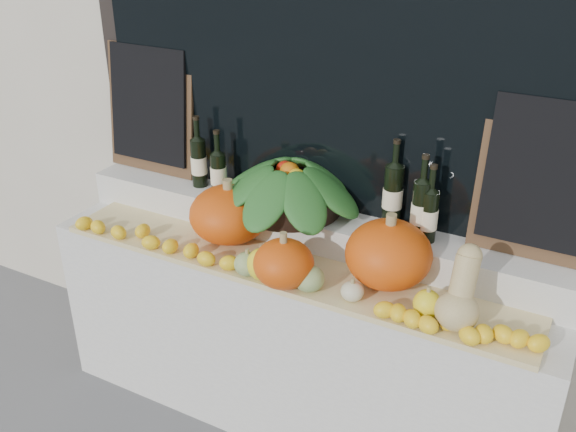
% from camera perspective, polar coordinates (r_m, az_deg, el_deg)
% --- Properties ---
extents(display_sill, '(2.30, 0.55, 0.88)m').
position_cam_1_polar(display_sill, '(3.04, 0.68, -10.93)').
color(display_sill, silver).
rests_on(display_sill, ground).
extents(rear_tier, '(2.30, 0.25, 0.16)m').
position_cam_1_polar(rear_tier, '(2.87, 2.12, -1.06)').
color(rear_tier, silver).
rests_on(rear_tier, display_sill).
extents(straw_bedding, '(2.10, 0.32, 0.02)m').
position_cam_1_polar(straw_bedding, '(2.69, -0.50, -4.75)').
color(straw_bedding, tan).
rests_on(straw_bedding, display_sill).
extents(pumpkin_left, '(0.42, 0.42, 0.25)m').
position_cam_1_polar(pumpkin_left, '(2.84, -5.26, 0.16)').
color(pumpkin_left, '#DD4F0B').
rests_on(pumpkin_left, straw_bedding).
extents(pumpkin_right, '(0.41, 0.41, 0.27)m').
position_cam_1_polar(pumpkin_right, '(2.54, 8.92, -3.38)').
color(pumpkin_right, '#DD4F0B').
rests_on(pumpkin_right, straw_bedding).
extents(pumpkin_center, '(0.30, 0.30, 0.19)m').
position_cam_1_polar(pumpkin_center, '(2.52, -0.40, -4.26)').
color(pumpkin_center, '#DD4F0B').
rests_on(pumpkin_center, straw_bedding).
extents(butternut_squash, '(0.16, 0.21, 0.30)m').
position_cam_1_polar(butternut_squash, '(2.36, 15.06, -6.90)').
color(butternut_squash, tan).
rests_on(butternut_squash, straw_bedding).
extents(decorative_gourds, '(0.84, 0.17, 0.16)m').
position_cam_1_polar(decorative_gourds, '(2.52, 1.48, -5.40)').
color(decorative_gourds, '#32671F').
rests_on(decorative_gourds, straw_bedding).
extents(lemon_heap, '(2.20, 0.16, 0.06)m').
position_cam_1_polar(lemon_heap, '(2.59, -1.68, -5.05)').
color(lemon_heap, yellow).
rests_on(lemon_heap, straw_bedding).
extents(produce_bowl, '(0.71, 0.71, 0.23)m').
position_cam_1_polar(produce_bowl, '(2.82, 0.14, 2.65)').
color(produce_bowl, black).
rests_on(produce_bowl, rear_tier).
extents(wine_bottle_far_left, '(0.08, 0.08, 0.35)m').
position_cam_1_polar(wine_bottle_far_left, '(3.07, -7.93, 4.79)').
color(wine_bottle_far_left, black).
rests_on(wine_bottle_far_left, rear_tier).
extents(wine_bottle_near_left, '(0.08, 0.08, 0.30)m').
position_cam_1_polar(wine_bottle_near_left, '(3.00, -6.20, 3.90)').
color(wine_bottle_near_left, black).
rests_on(wine_bottle_near_left, rear_tier).
extents(wine_bottle_tall, '(0.08, 0.08, 0.38)m').
position_cam_1_polar(wine_bottle_tall, '(2.70, 9.29, 1.87)').
color(wine_bottle_tall, black).
rests_on(wine_bottle_tall, rear_tier).
extents(wine_bottle_near_right, '(0.08, 0.08, 0.36)m').
position_cam_1_polar(wine_bottle_near_right, '(2.61, 11.69, 0.57)').
color(wine_bottle_near_right, black).
rests_on(wine_bottle_near_right, rear_tier).
extents(wine_bottle_far_right, '(0.08, 0.08, 0.33)m').
position_cam_1_polar(wine_bottle_far_right, '(2.61, 12.38, 0.07)').
color(wine_bottle_far_right, black).
rests_on(wine_bottle_far_right, rear_tier).
extents(chalkboard_left, '(0.50, 0.10, 0.62)m').
position_cam_1_polar(chalkboard_left, '(3.24, -12.23, 9.39)').
color(chalkboard_left, '#4C331E').
rests_on(chalkboard_left, rear_tier).
extents(chalkboard_right, '(0.50, 0.10, 0.62)m').
position_cam_1_polar(chalkboard_right, '(2.53, 21.98, 3.07)').
color(chalkboard_right, '#4C331E').
rests_on(chalkboard_right, rear_tier).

